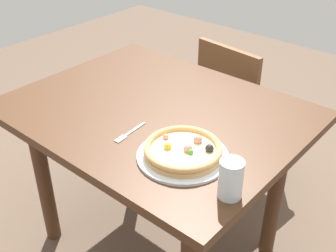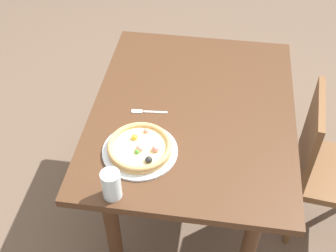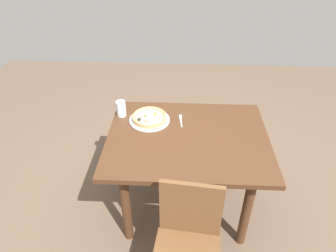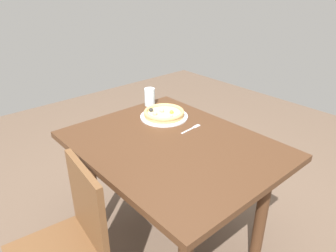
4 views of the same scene
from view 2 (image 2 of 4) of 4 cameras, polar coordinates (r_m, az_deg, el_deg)
name	(u,v)px [view 2 (image 2 of 4)]	position (r m, az deg, el deg)	size (l,w,h in m)	color
ground_plane	(188,206)	(2.61, 2.61, -10.39)	(6.00, 6.00, 0.00)	brown
dining_table	(192,127)	(2.10, 3.19, -0.15)	(1.18, 0.93, 0.78)	#472B19
chair_near	(327,166)	(2.31, 20.07, -4.88)	(0.44, 0.44, 0.87)	brown
plate	(140,151)	(1.82, -3.67, -3.30)	(0.32, 0.32, 0.01)	silver
pizza	(140,147)	(1.81, -3.68, -2.77)	(0.27, 0.27, 0.05)	tan
fork	(146,112)	(2.00, -2.87, 1.88)	(0.03, 0.17, 0.00)	silver
drinking_glass	(111,185)	(1.65, -7.41, -7.61)	(0.07, 0.07, 0.13)	silver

